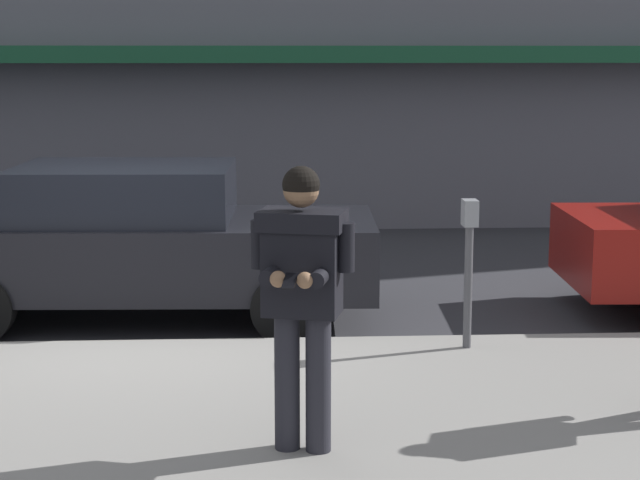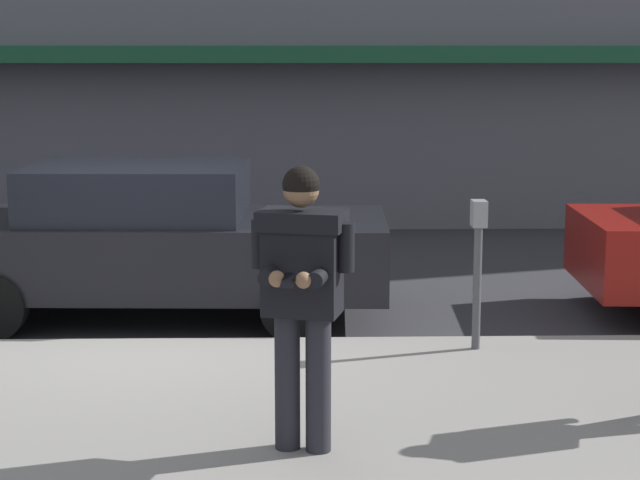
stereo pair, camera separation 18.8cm
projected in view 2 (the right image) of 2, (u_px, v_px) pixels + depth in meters
name	position (u px, v px, depth m)	size (l,w,h in m)	color
ground_plane	(146.00, 348.00, 9.61)	(80.00, 80.00, 0.00)	#333338
sidewalk	(242.00, 457.00, 6.82)	(32.00, 5.30, 0.14)	gray
curb_paint_line	(257.00, 345.00, 9.69)	(28.00, 0.12, 0.01)	silver
parked_sedan_mid	(154.00, 240.00, 10.55)	(4.57, 2.07, 1.54)	black
man_texting_on_phone	(302.00, 278.00, 6.56)	(0.63, 0.64, 1.81)	#23232B
parking_meter	(478.00, 253.00, 8.93)	(0.12, 0.18, 1.27)	#4C4C51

